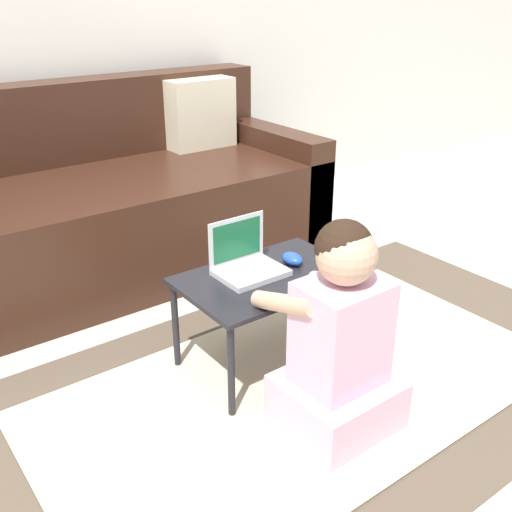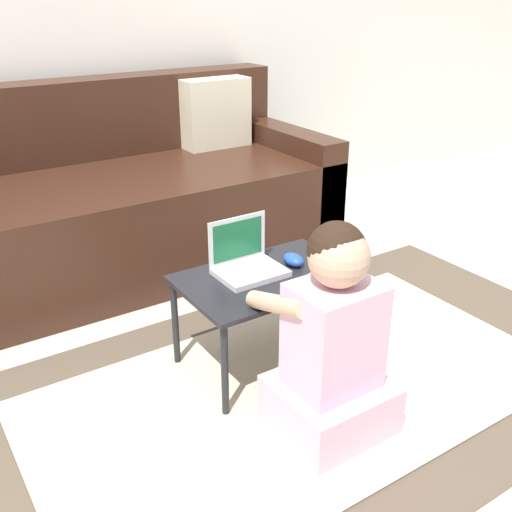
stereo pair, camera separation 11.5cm
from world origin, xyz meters
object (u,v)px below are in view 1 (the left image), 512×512
laptop_desk (268,285)px  laptop (248,264)px  computer_mouse (292,259)px  person_seated (339,343)px  couch (122,204)px

laptop_desk → laptop: (-0.05, 0.06, 0.07)m
computer_mouse → person_seated: bearing=-111.4°
couch → laptop: size_ratio=8.22×
couch → person_seated: size_ratio=2.73×
couch → laptop_desk: size_ratio=3.10×
laptop_desk → computer_mouse: bearing=8.8°
laptop_desk → computer_mouse: size_ratio=6.61×
couch → person_seated: bearing=-90.4°
laptop_desk → couch: bearing=91.3°
laptop_desk → person_seated: 0.40m
laptop → computer_mouse: laptop is taller
couch → computer_mouse: couch is taller
laptop_desk → person_seated: (-0.04, -0.40, -0.02)m
couch → computer_mouse: bearing=-82.2°
couch → person_seated: couch is taller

